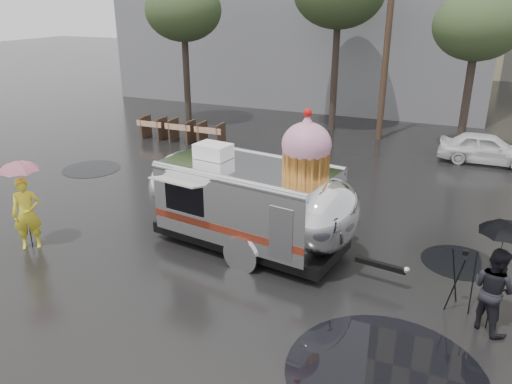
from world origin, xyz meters
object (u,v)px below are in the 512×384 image
at_px(person_left, 27,214).
at_px(airstream_trailer, 252,199).
at_px(tripod, 461,275).
at_px(person_right, 493,290).

bearing_deg(person_left, airstream_trailer, -17.79).
relative_size(airstream_trailer, person_left, 3.76).
relative_size(airstream_trailer, tripod, 5.23).
bearing_deg(person_left, person_right, -35.97).
bearing_deg(airstream_trailer, tripod, -0.70).
distance_m(person_left, tripod, 10.41).
xyz_separation_m(person_right, tripod, (-0.58, 0.48, -0.09)).
height_order(person_left, tripod, person_left).
height_order(person_left, person_right, person_left).
bearing_deg(tripod, person_left, -175.19).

